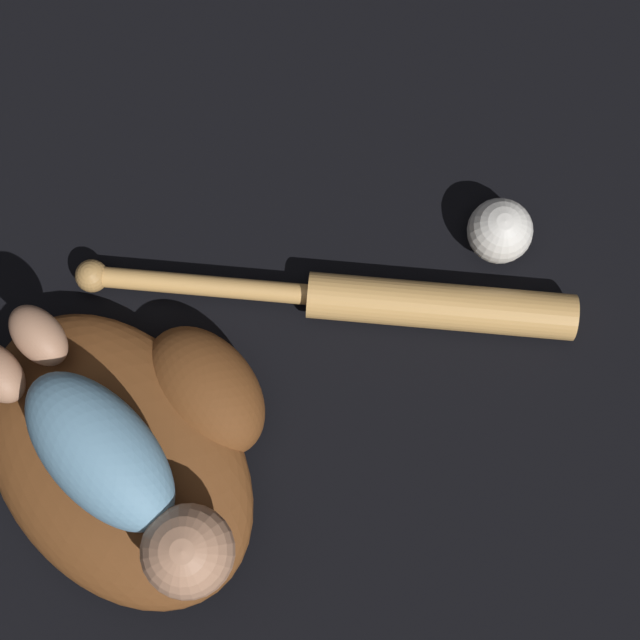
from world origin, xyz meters
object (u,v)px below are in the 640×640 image
Objects in this scene: baseball_glove at (132,447)px; baseball_bat at (390,302)px; baby_figure at (113,465)px; baseball at (500,231)px.

baseball_bat is (0.14, 0.31, -0.02)m from baseball_glove.
baby_figure is 0.38m from baseball_bat.
baseball_glove reaches higher than baseball.
baseball_bat is at bearing -112.33° from baseball.
baseball_glove is 0.35m from baseball_bat.
baseball_bat is 0.16m from baseball.
baseball_glove is at bearing -114.30° from baseball_bat.
baseball is (0.20, 0.46, -0.01)m from baseball_glove.
baseball_glove is 0.81× the size of baseball_bat.
baseball is (0.06, 0.15, 0.01)m from baseball_bat.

